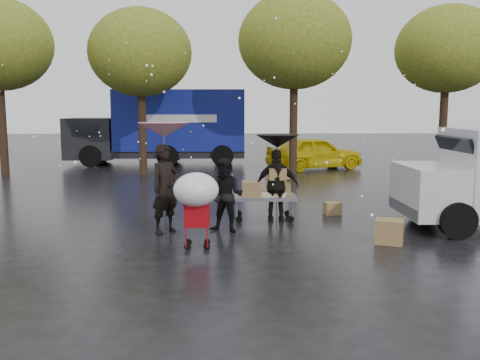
{
  "coord_description": "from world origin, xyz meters",
  "views": [
    {
      "loc": [
        0.01,
        -10.25,
        2.62
      ],
      "look_at": [
        0.21,
        1.0,
        1.05
      ],
      "focal_mm": 38.0,
      "sensor_mm": 36.0,
      "label": 1
    }
  ],
  "objects_px": {
    "person_pink": "(165,189)",
    "yellow_taxi": "(315,153)",
    "person_black": "(277,186)",
    "blue_truck": "(163,127)",
    "vendor_cart": "(267,190)",
    "shopping_cart": "(196,194)"
  },
  "relations": [
    {
      "from": "person_pink",
      "to": "yellow_taxi",
      "type": "relative_size",
      "value": 0.45
    },
    {
      "from": "person_black",
      "to": "blue_truck",
      "type": "height_order",
      "value": "blue_truck"
    },
    {
      "from": "blue_truck",
      "to": "person_pink",
      "type": "bearing_deg",
      "value": -82.36
    },
    {
      "from": "person_pink",
      "to": "vendor_cart",
      "type": "xyz_separation_m",
      "value": [
        2.26,
        1.2,
        -0.22
      ]
    },
    {
      "from": "blue_truck",
      "to": "yellow_taxi",
      "type": "distance_m",
      "value": 7.29
    },
    {
      "from": "person_pink",
      "to": "vendor_cart",
      "type": "relative_size",
      "value": 1.24
    },
    {
      "from": "person_pink",
      "to": "yellow_taxi",
      "type": "distance_m",
      "value": 12.52
    },
    {
      "from": "blue_truck",
      "to": "yellow_taxi",
      "type": "xyz_separation_m",
      "value": [
        6.89,
        -2.15,
        -1.04
      ]
    },
    {
      "from": "person_pink",
      "to": "person_black",
      "type": "xyz_separation_m",
      "value": [
        2.47,
        1.03,
        -0.09
      ]
    },
    {
      "from": "person_pink",
      "to": "shopping_cart",
      "type": "xyz_separation_m",
      "value": [
        0.75,
        -1.36,
        0.12
      ]
    },
    {
      "from": "shopping_cart",
      "to": "yellow_taxi",
      "type": "xyz_separation_m",
      "value": [
        4.31,
        12.81,
        -0.34
      ]
    },
    {
      "from": "person_black",
      "to": "blue_truck",
      "type": "relative_size",
      "value": 0.21
    },
    {
      "from": "shopping_cart",
      "to": "blue_truck",
      "type": "relative_size",
      "value": 0.18
    },
    {
      "from": "person_pink",
      "to": "shopping_cart",
      "type": "bearing_deg",
      "value": -108.38
    },
    {
      "from": "shopping_cart",
      "to": "yellow_taxi",
      "type": "relative_size",
      "value": 0.35
    },
    {
      "from": "person_pink",
      "to": "blue_truck",
      "type": "bearing_deg",
      "value": 50.35
    },
    {
      "from": "person_pink",
      "to": "vendor_cart",
      "type": "height_order",
      "value": "person_pink"
    },
    {
      "from": "person_pink",
      "to": "person_black",
      "type": "distance_m",
      "value": 2.67
    },
    {
      "from": "person_black",
      "to": "yellow_taxi",
      "type": "distance_m",
      "value": 10.74
    },
    {
      "from": "shopping_cart",
      "to": "blue_truck",
      "type": "distance_m",
      "value": 15.19
    },
    {
      "from": "person_pink",
      "to": "vendor_cart",
      "type": "bearing_deg",
      "value": -19.26
    },
    {
      "from": "vendor_cart",
      "to": "blue_truck",
      "type": "relative_size",
      "value": 0.18
    }
  ]
}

